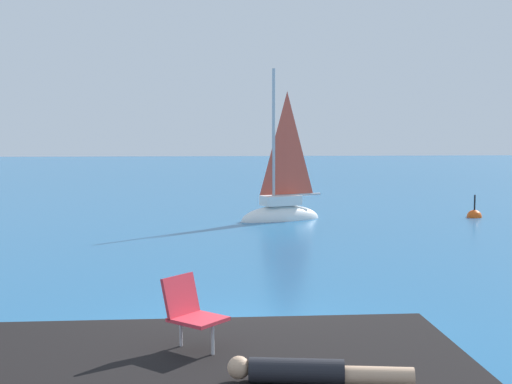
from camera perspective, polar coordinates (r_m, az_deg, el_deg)
The scene contains 6 objects.
ground_plane at distance 10.74m, azimuth -1.19°, elevation -12.21°, with size 160.00×160.00×0.00m, color #236093.
boulder_seaward at distance 9.01m, azimuth -4.28°, elevation -15.68°, with size 0.72×0.58×0.40m, color black.
sailboat_near at distance 24.72m, azimuth 2.11°, elevation -1.60°, with size 3.31×2.15×5.98m.
person_sunbather at distance 6.67m, azimuth 4.58°, elevation -14.81°, with size 1.75×0.45×0.25m.
beach_chair at distance 7.59m, azimuth -5.53°, elevation -9.77°, with size 0.76×0.76×0.80m.
marker_buoy at distance 26.75m, azimuth 17.84°, elevation -2.02°, with size 0.56×0.56×1.13m.
Camera 1 is at (-0.63, -10.24, 3.19)m, focal length 47.69 mm.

